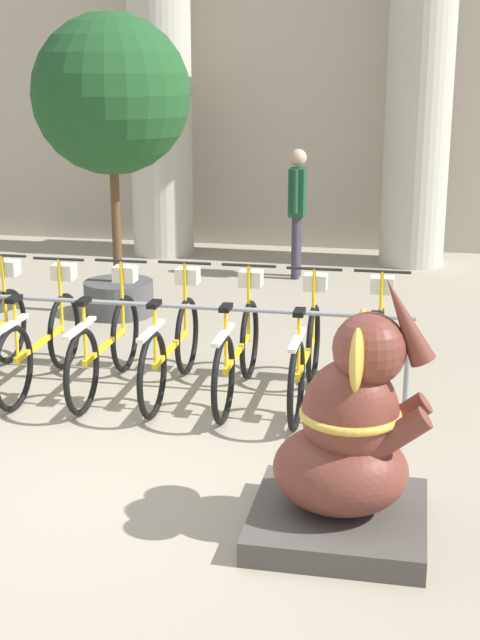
{
  "coord_description": "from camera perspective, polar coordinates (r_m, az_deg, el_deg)",
  "views": [
    {
      "loc": [
        1.9,
        -5.11,
        2.71
      ],
      "look_at": [
        0.72,
        0.77,
        1.0
      ],
      "focal_mm": 50.0,
      "sensor_mm": 36.0,
      "label": 1
    }
  ],
  "objects": [
    {
      "name": "ground_plane",
      "position": [
        6.09,
        -8.2,
        -10.69
      ],
      "size": [
        60.0,
        60.0,
        0.0
      ],
      "primitive_type": "plane",
      "color": "#9E937F"
    },
    {
      "name": "building_facade",
      "position": [
        13.85,
        3.66,
        17.07
      ],
      "size": [
        20.0,
        0.2,
        6.0
      ],
      "color": "#B2A893",
      "rests_on": "ground_plane"
    },
    {
      "name": "column_left",
      "position": [
        13.25,
        -5.15,
        15.46
      ],
      "size": [
        1.13,
        1.13,
        5.16
      ],
      "color": "#BCB7A8",
      "rests_on": "ground_plane"
    },
    {
      "name": "column_right",
      "position": [
        12.71,
        11.48,
        15.21
      ],
      "size": [
        1.13,
        1.13,
        5.16
      ],
      "color": "#BCB7A8",
      "rests_on": "ground_plane"
    },
    {
      "name": "bike_rack",
      "position": [
        7.64,
        -4.25,
        -0.09
      ],
      "size": [
        4.06,
        0.05,
        0.77
      ],
      "color": "gray",
      "rests_on": "ground_plane"
    },
    {
      "name": "bicycle_1",
      "position": [
        7.94,
        -12.58,
        -1.28
      ],
      "size": [
        0.48,
        1.79,
        1.06
      ],
      "color": "black",
      "rests_on": "ground_plane"
    },
    {
      "name": "bicycle_2",
      "position": [
        7.75,
        -8.57,
        -1.47
      ],
      "size": [
        0.48,
        1.79,
        1.06
      ],
      "color": "black",
      "rests_on": "ground_plane"
    },
    {
      "name": "bicycle_3",
      "position": [
        7.62,
        -4.39,
        -1.66
      ],
      "size": [
        0.48,
        1.79,
        1.06
      ],
      "color": "black",
      "rests_on": "ground_plane"
    },
    {
      "name": "bicycle_4",
      "position": [
        7.49,
        -0.12,
        -1.92
      ],
      "size": [
        0.48,
        1.79,
        1.06
      ],
      "color": "black",
      "rests_on": "ground_plane"
    },
    {
      "name": "bicycle_5",
      "position": [
        7.38,
        4.24,
        -2.24
      ],
      "size": [
        0.48,
        1.79,
        1.06
      ],
      "color": "black",
      "rests_on": "ground_plane"
    },
    {
      "name": "bicycle_6",
      "position": [
        7.35,
        8.73,
        -2.47
      ],
      "size": [
        0.48,
        1.79,
        1.06
      ],
      "color": "black",
      "rests_on": "ground_plane"
    },
    {
      "name": "elephant_statue",
      "position": [
        5.33,
        6.91,
        -8.17
      ],
      "size": [
        1.04,
        1.04,
        1.62
      ],
      "color": "#4C4742",
      "rests_on": "ground_plane"
    },
    {
      "name": "person_pedestrian",
      "position": [
        11.74,
        3.68,
        7.58
      ],
      "size": [
        0.22,
        0.47,
        1.7
      ],
      "color": "#383342",
      "rests_on": "ground_plane"
    },
    {
      "name": "potted_tree",
      "position": [
        9.86,
        -8.22,
        13.49
      ],
      "size": [
        1.7,
        1.7,
        3.28
      ],
      "color": "#4C4C4C",
      "rests_on": "ground_plane"
    }
  ]
}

